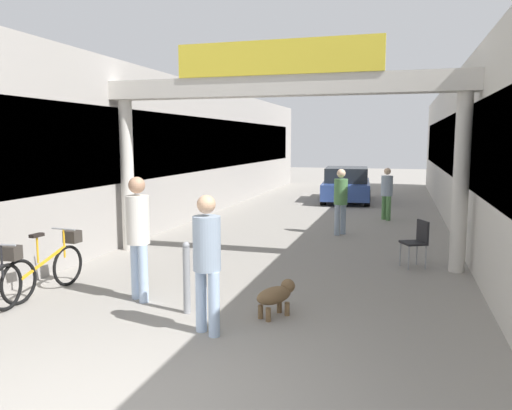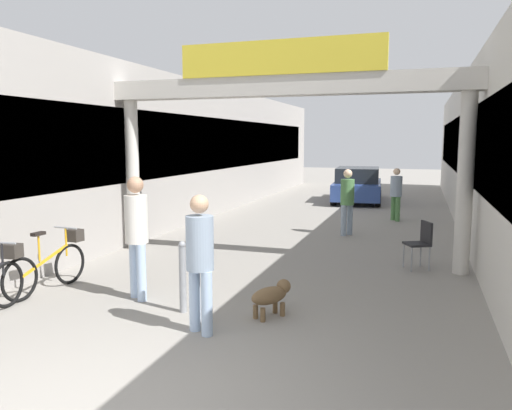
{
  "view_description": "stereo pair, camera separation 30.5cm",
  "coord_description": "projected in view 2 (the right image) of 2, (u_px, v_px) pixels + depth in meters",
  "views": [
    {
      "loc": [
        2.31,
        -3.34,
        2.38
      ],
      "look_at": [
        0.0,
        4.62,
        1.3
      ],
      "focal_mm": 35.0,
      "sensor_mm": 36.0,
      "label": 1
    },
    {
      "loc": [
        2.6,
        -3.25,
        2.38
      ],
      "look_at": [
        0.0,
        4.62,
        1.3
      ],
      "focal_mm": 35.0,
      "sensor_mm": 36.0,
      "label": 2
    }
  ],
  "objects": [
    {
      "name": "bicycle_orange_second",
      "position": [
        51.0,
        263.0,
        7.91
      ],
      "size": [
        0.46,
        1.69,
        0.98
      ],
      "color": "black",
      "rests_on": "ground_plane"
    },
    {
      "name": "pedestrian_with_dog",
      "position": [
        200.0,
        255.0,
        6.07
      ],
      "size": [
        0.46,
        0.46,
        1.73
      ],
      "color": "#A5BFE0",
      "rests_on": "ground_plane"
    },
    {
      "name": "pedestrian_elderly_walking",
      "position": [
        396.0,
        191.0,
        14.72
      ],
      "size": [
        0.47,
        0.47,
        1.56
      ],
      "color": "#4C7F47",
      "rests_on": "ground_plane"
    },
    {
      "name": "storefront_left",
      "position": [
        167.0,
        151.0,
        15.85
      ],
      "size": [
        3.0,
        26.0,
        4.1
      ],
      "color": "#9E9993",
      "rests_on": "ground_plane"
    },
    {
      "name": "pedestrian_carrying_crate",
      "position": [
        347.0,
        198.0,
        12.45
      ],
      "size": [
        0.47,
        0.47,
        1.66
      ],
      "color": "#8C9EB2",
      "rests_on": "ground_plane"
    },
    {
      "name": "cafe_chair_black_nearer",
      "position": [
        421.0,
        240.0,
        9.22
      ],
      "size": [
        0.54,
        0.54,
        0.89
      ],
      "color": "gray",
      "rests_on": "ground_plane"
    },
    {
      "name": "dog_on_leash",
      "position": [
        272.0,
        295.0,
        6.74
      ],
      "size": [
        0.54,
        0.67,
        0.48
      ],
      "color": "brown",
      "rests_on": "ground_plane"
    },
    {
      "name": "bollard_post_metal",
      "position": [
        183.0,
        276.0,
        6.88
      ],
      "size": [
        0.1,
        0.1,
        1.01
      ],
      "color": "gray",
      "rests_on": "ground_plane"
    },
    {
      "name": "pedestrian_companion",
      "position": [
        137.0,
        229.0,
        7.39
      ],
      "size": [
        0.47,
        0.47,
        1.85
      ],
      "color": "#A5BFE0",
      "rests_on": "ground_plane"
    },
    {
      "name": "arcade_sign_gateway",
      "position": [
        281.0,
        107.0,
        9.59
      ],
      "size": [
        7.4,
        0.47,
        4.24
      ],
      "color": "beige",
      "rests_on": "ground_plane"
    },
    {
      "name": "parked_car_blue",
      "position": [
        358.0,
        185.0,
        19.39
      ],
      "size": [
        2.05,
        4.12,
        1.33
      ],
      "color": "#2D478C",
      "rests_on": "ground_plane"
    }
  ]
}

